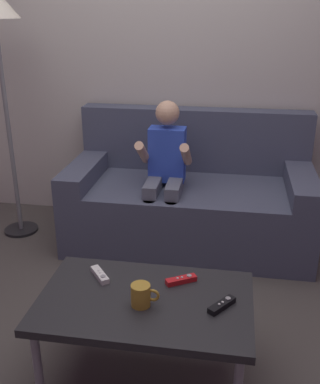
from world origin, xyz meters
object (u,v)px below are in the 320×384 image
object	(u,v)px
game_remote_black_far_corner	(222,305)
coffee_table	(145,306)
game_remote_white_near_edge	(100,275)
coffee_mug	(141,295)
person_seated_on_couch	(165,170)
couch	(190,199)
game_remote_red_center	(181,280)

from	to	relation	value
game_remote_black_far_corner	coffee_table	bearing A→B (deg)	178.38
game_remote_white_near_edge	coffee_mug	bearing A→B (deg)	-37.43
coffee_table	person_seated_on_couch	bearing A→B (deg)	94.61
couch	coffee_mug	bearing A→B (deg)	-92.42
person_seated_on_couch	game_remote_red_center	bearing A→B (deg)	-77.25
person_seated_on_couch	couch	bearing A→B (deg)	51.07
coffee_table	game_remote_red_center	world-z (taller)	game_remote_red_center
couch	game_remote_red_center	xyz separation A→B (m)	(0.08, -1.19, 0.11)
couch	coffee_table	bearing A→B (deg)	-92.30
couch	person_seated_on_couch	world-z (taller)	person_seated_on_couch
game_remote_black_far_corner	coffee_mug	distance (m)	0.33
game_remote_white_near_edge	coffee_mug	distance (m)	0.29
coffee_table	game_remote_black_far_corner	world-z (taller)	game_remote_black_far_corner
coffee_table	couch	bearing A→B (deg)	87.70
coffee_table	game_remote_red_center	distance (m)	0.20
couch	game_remote_red_center	distance (m)	1.20
game_remote_red_center	game_remote_black_far_corner	distance (m)	0.24
game_remote_black_far_corner	coffee_mug	bearing A→B (deg)	-173.67
person_seated_on_couch	game_remote_white_near_edge	bearing A→B (deg)	-97.65
coffee_table	game_remote_black_far_corner	bearing A→B (deg)	-1.62
coffee_table	game_remote_white_near_edge	bearing A→B (deg)	150.97
person_seated_on_couch	game_remote_red_center	world-z (taller)	person_seated_on_couch
game_remote_black_far_corner	game_remote_red_center	bearing A→B (deg)	139.94
game_remote_white_near_edge	game_remote_red_center	world-z (taller)	same
person_seated_on_couch	coffee_table	bearing A→B (deg)	-85.39
coffee_table	coffee_mug	size ratio (longest dim) A/B	7.58
coffee_table	game_remote_white_near_edge	world-z (taller)	game_remote_white_near_edge
person_seated_on_couch	coffee_table	world-z (taller)	person_seated_on_couch
game_remote_black_far_corner	person_seated_on_couch	bearing A→B (deg)	109.51
couch	coffee_mug	world-z (taller)	couch
game_remote_red_center	coffee_mug	xyz separation A→B (m)	(-0.14, -0.19, 0.04)
person_seated_on_couch	coffee_table	xyz separation A→B (m)	(0.09, -1.16, -0.20)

